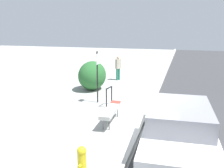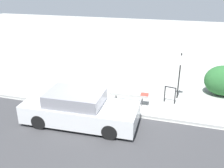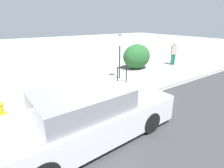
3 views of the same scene
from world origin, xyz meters
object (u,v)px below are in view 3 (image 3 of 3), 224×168
Objects in this scene: bike_rack at (122,73)px; sign_post at (120,53)px; bench at (96,85)px; fire_hydrant at (0,112)px; parked_car_near at (88,116)px; pedestrian at (174,53)px.

sign_post is (0.33, 0.63, 0.88)m from bike_rack.
sign_post is at bearing 27.99° from bench.
sign_post is at bearing 15.75° from fire_hydrant.
parked_car_near is (-3.69, -3.58, -0.75)m from sign_post.
parked_car_near reaches higher than bike_rack.
fire_hydrant is at bearing -164.25° from sign_post.
sign_post reaches higher than bench.
sign_post is at bearing 41.67° from parked_car_near.
fire_hydrant is (-3.36, -0.31, -0.07)m from bench.
pedestrian is at bearing 10.64° from bike_rack.
bench is 7.28m from pedestrian.
bench is at bearing 54.29° from parked_car_near.
bike_rack is 4.48m from parked_car_near.
bench is 2.79m from parked_car_near.
sign_post is 5.83m from fire_hydrant.
bike_rack is 1.08× the size of fire_hydrant.
fire_hydrant is at bearing 129.69° from parked_car_near.
bike_rack is 0.18× the size of parked_car_near.
pedestrian is at bearing 10.40° from fire_hydrant.
fire_hydrant is at bearing -176.80° from bench.
fire_hydrant reaches higher than bench.
bench is 1.18× the size of pedestrian.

